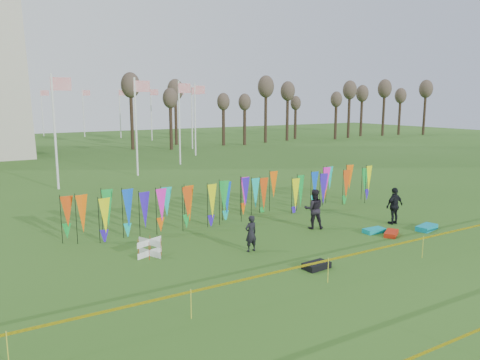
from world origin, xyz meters
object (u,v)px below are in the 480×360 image
person_mid (314,209)px  person_left (251,233)px  kite_bag_red (391,233)px  box_kite (150,248)px  kite_bag_turquoise (374,231)px  person_right (394,206)px  kite_bag_teal (427,228)px  kite_bag_black (316,266)px

person_mid → person_left: bearing=46.0°
person_mid → kite_bag_red: person_mid is taller
box_kite → kite_bag_turquoise: (10.34, -2.28, -0.26)m
person_right → kite_bag_teal: (0.49, -1.60, -0.82)m
box_kite → person_mid: bearing=-1.4°
kite_bag_black → kite_bag_teal: kite_bag_teal is taller
box_kite → person_mid: size_ratio=0.37×
person_right → person_mid: bearing=-19.9°
person_mid → kite_bag_teal: size_ratio=1.58×
person_left → kite_bag_turquoise: bearing=170.0°
person_mid → kite_bag_red: 3.76m
person_mid → person_right: (4.05, -1.46, -0.04)m
kite_bag_teal → kite_bag_red: bearing=173.9°
person_right → kite_bag_red: 2.36m
kite_bag_black → kite_bag_turquoise: bearing=22.6°
kite_bag_turquoise → kite_bag_teal: bearing=-21.2°
person_right → kite_bag_black: size_ratio=1.87×
kite_bag_red → person_left: bearing=168.0°
kite_bag_turquoise → kite_bag_teal: kite_bag_teal is taller
person_left → kite_bag_teal: size_ratio=1.24×
person_mid → person_right: size_ratio=1.04×
person_left → kite_bag_teal: (9.05, -1.69, -0.65)m
box_kite → person_left: 4.17m
box_kite → kite_bag_turquoise: box_kite is taller
box_kite → kite_bag_red: 11.09m
box_kite → kite_bag_teal: box_kite is taller
kite_bag_red → box_kite: bearing=164.2°
box_kite → kite_bag_teal: 13.29m
box_kite → person_right: (12.40, -1.66, 0.58)m
kite_bag_black → kite_bag_red: bearing=14.8°
person_right → person_left: bearing=-0.7°
kite_bag_turquoise → kite_bag_teal: (2.54, -0.99, 0.01)m
person_left → box_kite: bearing=-26.2°
box_kite → kite_bag_black: 6.67m
kite_bag_turquoise → kite_bag_red: (0.33, -0.75, -0.00)m
person_mid → kite_bag_turquoise: person_mid is taller
box_kite → kite_bag_teal: bearing=-14.2°
box_kite → kite_bag_black: bearing=-43.1°
box_kite → kite_bag_teal: size_ratio=0.59×
box_kite → kite_bag_teal: (12.88, -3.27, -0.24)m
person_right → kite_bag_black: 8.11m
person_mid → person_right: bearing=-170.7°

